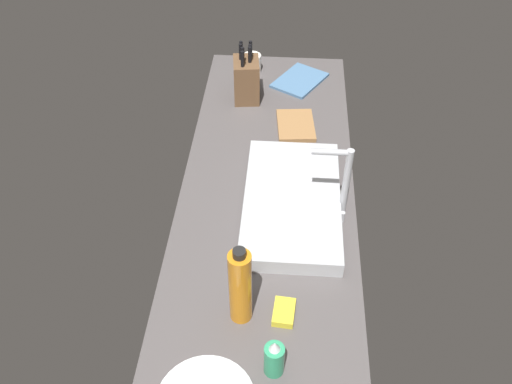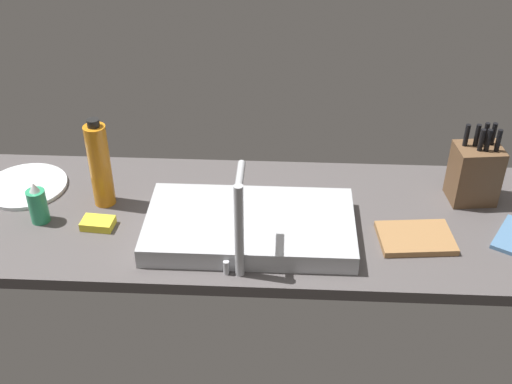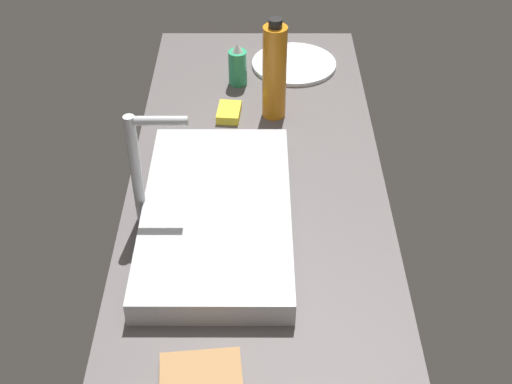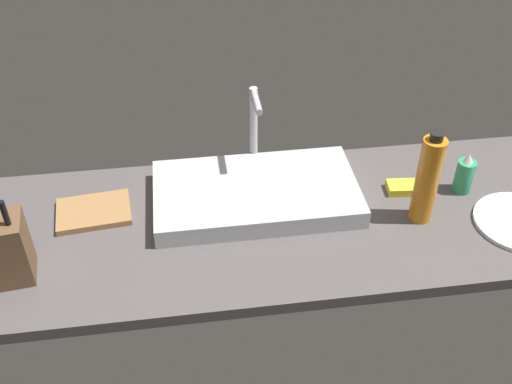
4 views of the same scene
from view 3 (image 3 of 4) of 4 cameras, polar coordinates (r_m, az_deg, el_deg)
The scene contains 7 objects.
countertop_slab at distance 152.74cm, azimuth -0.03°, elevation -4.27°, with size 193.37×61.42×3.50cm, color #514C4C.
sink_basin at distance 153.22cm, azimuth -3.32°, elevation -1.86°, with size 58.01×32.29×5.62cm, color #B7BABF.
faucet at distance 148.05cm, azimuth -9.53°, elevation 2.46°, with size 5.50×13.07×27.50cm.
soap_bottle at distance 201.14cm, azimuth -1.58°, elevation 10.30°, with size 5.36×5.36×13.02cm.
water_bottle at distance 183.07cm, azimuth 1.45°, elevation 9.87°, with size 6.34×6.34×28.03cm.
dinner_plate at distance 212.73cm, azimuth 3.07°, elevation 10.47°, with size 25.33×25.33×1.20cm, color white.
dish_sponge at distance 188.74cm, azimuth -2.32°, elevation 6.56°, with size 9.00×6.00×2.40cm, color yellow.
Camera 3 is at (-109.92, -0.26, 107.80)cm, focal length 48.65 mm.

